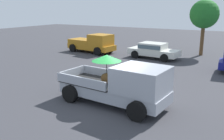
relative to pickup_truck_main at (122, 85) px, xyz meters
name	(u,v)px	position (x,y,z in m)	size (l,w,h in m)	color
ground_plane	(113,103)	(-0.47, 0.04, -0.98)	(80.00, 80.00, 0.00)	#38383D
pickup_truck_main	(122,85)	(0.00, 0.00, 0.00)	(5.18, 2.56, 2.22)	black
pickup_truck_red	(93,43)	(-8.69, 10.42, -0.10)	(4.98, 2.62, 1.80)	black
parked_sedan_near	(153,50)	(-2.57, 10.65, -0.23)	(4.43, 2.25, 1.33)	black
tree_by_lot	(204,14)	(0.72, 14.17, 2.67)	(2.53, 2.53, 4.95)	brown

